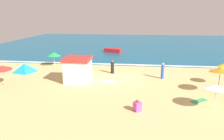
{
  "coord_description": "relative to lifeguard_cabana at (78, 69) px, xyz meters",
  "views": [
    {
      "loc": [
        2.1,
        -21.92,
        6.82
      ],
      "look_at": [
        -0.62,
        0.59,
        0.8
      ],
      "focal_mm": 33.83,
      "sensor_mm": 36.0,
      "label": 1
    }
  ],
  "objects": [
    {
      "name": "beach_umbrella_1",
      "position": [
        11.77,
        -5.21,
        0.41
      ],
      "size": [
        2.56,
        2.55,
        2.01
      ],
      "color": "silver",
      "rests_on": "ground_plane"
    },
    {
      "name": "lifeguard_cabana",
      "position": [
        0.0,
        0.0,
        0.0
      ],
      "size": [
        2.69,
        2.47,
        2.61
      ],
      "color": "white",
      "rests_on": "ground_plane"
    },
    {
      "name": "beach_tent",
      "position": [
        -7.37,
        2.76,
        -0.78
      ],
      "size": [
        2.84,
        2.69,
        1.11
      ],
      "color": "#1999D8",
      "rests_on": "ground_plane"
    },
    {
      "name": "beach_towel_1",
      "position": [
        11.1,
        -3.79,
        -1.33
      ],
      "size": [
        1.68,
        1.43,
        0.01
      ],
      "color": "green",
      "rests_on": "ground_plane"
    },
    {
      "name": "beach_umbrella_2",
      "position": [
        13.21,
        -1.84,
        0.82
      ],
      "size": [
        2.15,
        2.17,
        2.41
      ],
      "color": "#4C3823",
      "rests_on": "ground_plane"
    },
    {
      "name": "beachgoer_0",
      "position": [
        8.81,
        2.14,
        -0.49
      ],
      "size": [
        0.41,
        0.41,
        1.77
      ],
      "color": "blue",
      "rests_on": "ground_plane"
    },
    {
      "name": "wave_breaker_foam",
      "position": [
        3.91,
        7.82,
        -1.23
      ],
      "size": [
        57.0,
        0.7,
        0.01
      ],
      "primitive_type": "cube",
      "color": "white",
      "rests_on": "ocean_water"
    },
    {
      "name": "beach_umbrella_3",
      "position": [
        -5.02,
        6.2,
        0.31
      ],
      "size": [
        2.5,
        2.5,
        1.91
      ],
      "color": "silver",
      "rests_on": "ground_plane"
    },
    {
      "name": "ocean_water",
      "position": [
        3.91,
        29.52,
        -1.28
      ],
      "size": [
        60.0,
        44.0,
        0.1
      ],
      "primitive_type": "cube",
      "color": "#0F567A",
      "rests_on": "ground_plane"
    },
    {
      "name": "small_boat_0",
      "position": [
        1.59,
        17.32,
        -0.9
      ],
      "size": [
        3.32,
        2.02,
        0.68
      ],
      "color": "red",
      "rests_on": "ocean_water"
    },
    {
      "name": "beach_umbrella_0",
      "position": [
        -7.02,
        -1.89,
        0.43
      ],
      "size": [
        1.93,
        1.96,
        2.04
      ],
      "color": "silver",
      "rests_on": "ground_plane"
    },
    {
      "name": "beachgoer_4",
      "position": [
        6.15,
        -6.21,
        -0.97
      ],
      "size": [
        0.67,
        0.67,
        0.89
      ],
      "color": "#D84CA5",
      "rests_on": "ground_plane"
    },
    {
      "name": "ground_plane",
      "position": [
        3.91,
        1.52,
        -1.33
      ],
      "size": [
        60.0,
        60.0,
        0.0
      ],
      "primitive_type": "plane",
      "color": "#D8B775"
    },
    {
      "name": "beachgoer_3",
      "position": [
        3.16,
        3.65,
        -0.62
      ],
      "size": [
        0.51,
        0.51,
        1.55
      ],
      "color": "black",
      "rests_on": "ground_plane"
    },
    {
      "name": "beach_towel_0",
      "position": [
        3.14,
        0.45,
        -1.33
      ],
      "size": [
        1.27,
        1.01,
        0.01
      ],
      "color": "white",
      "rests_on": "ground_plane"
    }
  ]
}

